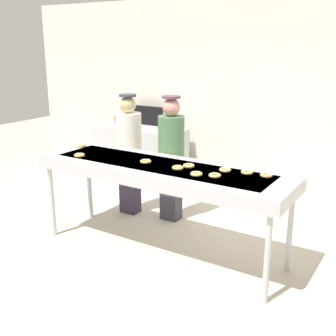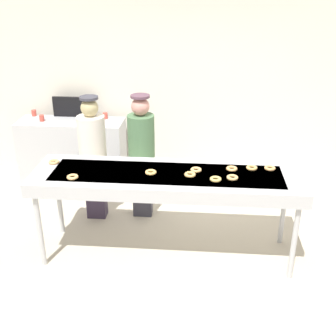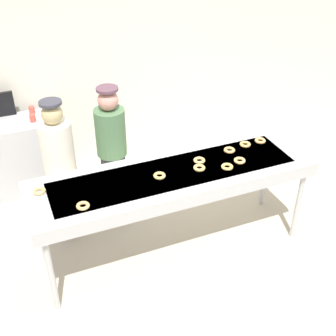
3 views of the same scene
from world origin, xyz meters
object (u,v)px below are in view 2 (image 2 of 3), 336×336
object	(u,v)px
fryer_conveyor	(167,180)
paper_cup_1	(105,116)
glazed_donut_4	(252,168)
worker_baker	(142,150)
glazed_donut_6	(151,172)
paper_cup_2	(34,113)
worker_assistant	(93,152)
glazed_donut_2	(196,170)
glazed_donut_1	(190,175)
glazed_donut_7	(232,169)
glazed_donut_0	(73,177)
prep_counter	(73,151)
menu_display	(73,107)
glazed_donut_3	(270,168)
glazed_donut_8	(54,162)
glazed_donut_9	(216,179)
glazed_donut_5	(232,178)
paper_cup_0	(42,118)
paper_cup_3	(100,120)

from	to	relation	value
fryer_conveyor	paper_cup_1	xyz separation A→B (m)	(-1.08, 1.94, 0.07)
glazed_donut_4	paper_cup_1	size ratio (longest dim) A/B	1.30
fryer_conveyor	worker_baker	world-z (taller)	worker_baker
glazed_donut_6	paper_cup_2	size ratio (longest dim) A/B	1.30
fryer_conveyor	worker_assistant	world-z (taller)	worker_assistant
glazed_donut_2	glazed_donut_4	xyz separation A→B (m)	(0.59, 0.10, 0.00)
glazed_donut_1	glazed_donut_7	xyz separation A→B (m)	(0.44, 0.18, 0.00)
glazed_donut_0	paper_cup_2	bearing A→B (deg)	119.58
prep_counter	menu_display	world-z (taller)	menu_display
paper_cup_1	glazed_donut_3	bearing A→B (deg)	-38.96
glazed_donut_1	glazed_donut_8	xyz separation A→B (m)	(-1.51, 0.21, 0.00)
glazed_donut_1	glazed_donut_6	size ratio (longest dim) A/B	1.00
glazed_donut_9	worker_baker	bearing A→B (deg)	132.32
glazed_donut_9	paper_cup_2	xyz separation A→B (m)	(-2.70, 2.13, -0.02)
glazed_donut_5	worker_baker	world-z (taller)	worker_baker
paper_cup_0	glazed_donut_6	bearing A→B (deg)	-44.33
glazed_donut_5	paper_cup_0	xyz separation A→B (m)	(-2.66, 1.83, -0.02)
worker_baker	paper_cup_0	xyz separation A→B (m)	(-1.59, 0.90, 0.09)
glazed_donut_1	glazed_donut_8	bearing A→B (deg)	172.25
glazed_donut_1	glazed_donut_2	xyz separation A→B (m)	(0.06, 0.12, 0.00)
paper_cup_1	menu_display	xyz separation A→B (m)	(-0.49, 0.06, 0.11)
worker_baker	worker_assistant	xyz separation A→B (m)	(-0.59, -0.10, -0.00)
glazed_donut_2	glazed_donut_9	size ratio (longest dim) A/B	1.00
glazed_donut_0	paper_cup_2	world-z (taller)	paper_cup_2
glazed_donut_4	paper_cup_1	distance (m)	2.65
glazed_donut_2	worker_assistant	xyz separation A→B (m)	(-1.28, 0.67, -0.11)
paper_cup_3	glazed_donut_6	bearing A→B (deg)	-61.61
worker_assistant	glazed_donut_8	bearing A→B (deg)	54.49
paper_cup_2	glazed_donut_3	bearing A→B (deg)	-28.81
glazed_donut_6	glazed_donut_5	bearing A→B (deg)	-3.82
fryer_conveyor	glazed_donut_8	bearing A→B (deg)	172.97
worker_assistant	menu_display	size ratio (longest dim) A/B	2.60
worker_baker	paper_cup_1	xyz separation A→B (m)	(-0.70, 1.09, 0.09)
glazed_donut_4	glazed_donut_6	size ratio (longest dim) A/B	1.00
worker_assistant	paper_cup_3	xyz separation A→B (m)	(-0.13, 0.97, 0.09)
glazed_donut_3	glazed_donut_9	world-z (taller)	same
glazed_donut_0	glazed_donut_4	world-z (taller)	same
glazed_donut_7	worker_baker	world-z (taller)	worker_baker
glazed_donut_2	glazed_donut_9	world-z (taller)	same
fryer_conveyor	paper_cup_0	world-z (taller)	paper_cup_0
prep_counter	glazed_donut_6	bearing A→B (deg)	-52.10
glazed_donut_4	paper_cup_3	bearing A→B (deg)	142.50
paper_cup_1	glazed_donut_1	bearing A→B (deg)	-56.26
glazed_donut_4	glazed_donut_5	bearing A→B (deg)	-129.91
glazed_donut_6	worker_baker	xyz separation A→B (m)	(-0.22, 0.87, -0.11)
glazed_donut_3	glazed_donut_4	size ratio (longest dim) A/B	1.00
paper_cup_0	paper_cup_1	size ratio (longest dim) A/B	1.00
fryer_conveyor	paper_cup_1	distance (m)	2.22
glazed_donut_8	paper_cup_1	size ratio (longest dim) A/B	1.30
glazed_donut_8	glazed_donut_6	bearing A→B (deg)	-9.52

